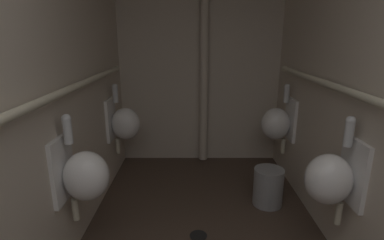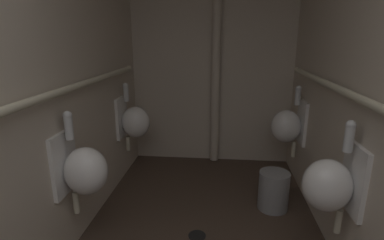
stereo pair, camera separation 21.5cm
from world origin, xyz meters
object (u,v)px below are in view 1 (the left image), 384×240
urinal_right_mid (331,177)px  floor_drain (197,235)px  urinal_left_mid (82,175)px  waste_bin (267,187)px  urinal_right_far (277,123)px  standpipe_back_wall (203,56)px  urinal_left_far (123,123)px

urinal_right_mid → floor_drain: size_ratio=5.39×
urinal_left_mid → urinal_right_mid: same height
waste_bin → urinal_right_far: bearing=69.3°
urinal_right_mid → standpipe_back_wall: standpipe_back_wall is taller
standpipe_back_wall → urinal_right_far: bearing=-33.3°
urinal_left_far → urinal_right_far: size_ratio=1.00×
urinal_right_far → urinal_left_mid: bearing=-143.2°
urinal_left_mid → waste_bin: bearing=26.1°
urinal_right_mid → floor_drain: bearing=162.0°
urinal_left_far → standpipe_back_wall: 1.20m
urinal_right_mid → urinal_right_far: 1.27m
urinal_left_mid → urinal_left_far: bearing=90.0°
urinal_right_mid → urinal_left_mid: bearing=178.4°
urinal_left_mid → standpipe_back_wall: size_ratio=0.29×
floor_drain → waste_bin: bearing=35.6°
urinal_left_far → urinal_right_far: (1.63, 0.00, 0.00)m
urinal_left_mid → waste_bin: (1.43, 0.70, -0.47)m
urinal_left_mid → urinal_right_mid: 1.63m
urinal_right_far → standpipe_back_wall: bearing=146.7°
urinal_left_far → standpipe_back_wall: bearing=30.3°
urinal_right_far → floor_drain: 1.46m
urinal_left_far → urinal_right_far: 1.63m
standpipe_back_wall → floor_drain: 1.98m
urinal_left_far → waste_bin: (1.43, -0.52, -0.47)m
standpipe_back_wall → urinal_right_mid: bearing=-66.6°
urinal_left_mid → standpipe_back_wall: bearing=63.4°
floor_drain → urinal_right_far: bearing=49.1°
urinal_right_mid → urinal_right_far: bearing=90.0°
urinal_left_mid → urinal_left_far: same height
standpipe_back_wall → floor_drain: size_ratio=18.37×
urinal_left_far → urinal_right_mid: (1.63, -1.27, 0.00)m
urinal_left_mid → urinal_left_far: 1.22m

